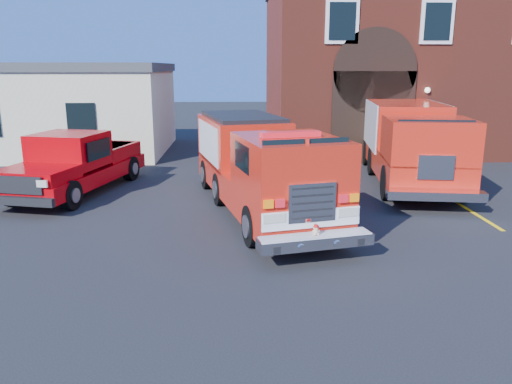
{
  "coord_description": "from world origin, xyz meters",
  "views": [
    {
      "loc": [
        -0.48,
        -12.58,
        4.16
      ],
      "look_at": [
        0.0,
        -1.2,
        1.3
      ],
      "focal_mm": 35.0,
      "sensor_mm": 36.0,
      "label": 1
    }
  ],
  "objects_px": {
    "fire_engine": "(260,165)",
    "pickup_truck": "(76,164)",
    "fire_station": "(415,65)",
    "secondary_truck": "(409,140)",
    "side_building": "(64,107)"
  },
  "relations": [
    {
      "from": "fire_engine",
      "to": "pickup_truck",
      "type": "xyz_separation_m",
      "value": [
        -6.11,
        2.52,
        -0.41
      ]
    },
    {
      "from": "fire_engine",
      "to": "pickup_truck",
      "type": "height_order",
      "value": "fire_engine"
    },
    {
      "from": "fire_station",
      "to": "pickup_truck",
      "type": "bearing_deg",
      "value": -146.81
    },
    {
      "from": "side_building",
      "to": "pickup_truck",
      "type": "distance_m",
      "value": 9.36
    },
    {
      "from": "pickup_truck",
      "to": "secondary_truck",
      "type": "relative_size",
      "value": 0.74
    },
    {
      "from": "fire_station",
      "to": "secondary_truck",
      "type": "distance_m",
      "value": 9.4
    },
    {
      "from": "pickup_truck",
      "to": "secondary_truck",
      "type": "xyz_separation_m",
      "value": [
        11.85,
        1.26,
        0.57
      ]
    },
    {
      "from": "fire_engine",
      "to": "pickup_truck",
      "type": "bearing_deg",
      "value": 157.6
    },
    {
      "from": "fire_station",
      "to": "pickup_truck",
      "type": "xyz_separation_m",
      "value": [
        -14.87,
        -9.73,
        -3.28
      ]
    },
    {
      "from": "fire_station",
      "to": "side_building",
      "type": "height_order",
      "value": "fire_station"
    },
    {
      "from": "side_building",
      "to": "pickup_truck",
      "type": "relative_size",
      "value": 1.53
    },
    {
      "from": "secondary_truck",
      "to": "side_building",
      "type": "bearing_deg",
      "value": 153.43
    },
    {
      "from": "pickup_truck",
      "to": "secondary_truck",
      "type": "height_order",
      "value": "secondary_truck"
    },
    {
      "from": "fire_station",
      "to": "pickup_truck",
      "type": "relative_size",
      "value": 2.29
    },
    {
      "from": "fire_engine",
      "to": "fire_station",
      "type": "bearing_deg",
      "value": 54.42
    }
  ]
}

